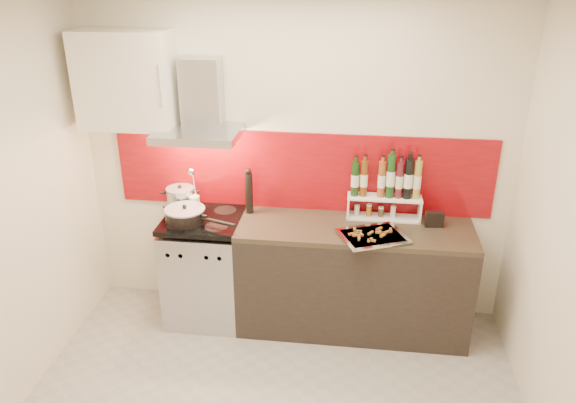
# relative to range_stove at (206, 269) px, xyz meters

# --- Properties ---
(ceiling) EXTENTS (3.40, 2.80, 0.02)m
(ceiling) POSITION_rel_range_stove_xyz_m (0.70, -1.10, 2.16)
(ceiling) COLOR white
(ceiling) RESTS_ON back_wall
(back_wall) EXTENTS (3.40, 0.02, 2.60)m
(back_wall) POSITION_rel_range_stove_xyz_m (0.70, 0.30, 0.86)
(back_wall) COLOR silver
(back_wall) RESTS_ON ground
(backsplash) EXTENTS (3.00, 0.02, 0.64)m
(backsplash) POSITION_rel_range_stove_xyz_m (0.75, 0.29, 0.78)
(backsplash) COLOR #780806
(backsplash) RESTS_ON back_wall
(range_stove) EXTENTS (0.60, 0.60, 0.91)m
(range_stove) POSITION_rel_range_stove_xyz_m (0.00, 0.00, 0.00)
(range_stove) COLOR #B7B7BA
(range_stove) RESTS_ON ground
(counter) EXTENTS (1.80, 0.60, 0.90)m
(counter) POSITION_rel_range_stove_xyz_m (1.20, 0.00, 0.01)
(counter) COLOR black
(counter) RESTS_ON ground
(range_hood) EXTENTS (0.62, 0.50, 0.61)m
(range_hood) POSITION_rel_range_stove_xyz_m (0.00, 0.14, 1.30)
(range_hood) COLOR #B7B7BA
(range_hood) RESTS_ON back_wall
(upper_cabinet) EXTENTS (0.70, 0.35, 0.72)m
(upper_cabinet) POSITION_rel_range_stove_xyz_m (-0.55, 0.13, 1.51)
(upper_cabinet) COLOR white
(upper_cabinet) RESTS_ON back_wall
(stock_pot) EXTENTS (0.23, 0.23, 0.20)m
(stock_pot) POSITION_rel_range_stove_xyz_m (-0.22, 0.17, 0.55)
(stock_pot) COLOR #B7B7BA
(stock_pot) RESTS_ON range_stove
(saute_pan) EXTENTS (0.59, 0.31, 0.14)m
(saute_pan) POSITION_rel_range_stove_xyz_m (-0.10, -0.09, 0.52)
(saute_pan) COLOR black
(saute_pan) RESTS_ON range_stove
(utensil_jar) EXTENTS (0.08, 0.13, 0.40)m
(utensil_jar) POSITION_rel_range_stove_xyz_m (-0.09, 0.10, 0.58)
(utensil_jar) COLOR silver
(utensil_jar) RESTS_ON range_stove
(pepper_mill) EXTENTS (0.06, 0.06, 0.38)m
(pepper_mill) POSITION_rel_range_stove_xyz_m (0.35, 0.16, 0.64)
(pepper_mill) COLOR black
(pepper_mill) RESTS_ON counter
(step_shelf) EXTENTS (0.57, 0.16, 0.53)m
(step_shelf) POSITION_rel_range_stove_xyz_m (1.43, 0.19, 0.71)
(step_shelf) COLOR white
(step_shelf) RESTS_ON counter
(caddy_box) EXTENTS (0.14, 0.07, 0.12)m
(caddy_box) POSITION_rel_range_stove_xyz_m (1.79, 0.09, 0.52)
(caddy_box) COLOR black
(caddy_box) RESTS_ON counter
(baking_tray) EXTENTS (0.57, 0.51, 0.03)m
(baking_tray) POSITION_rel_range_stove_xyz_m (1.33, -0.16, 0.47)
(baking_tray) COLOR silver
(baking_tray) RESTS_ON counter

